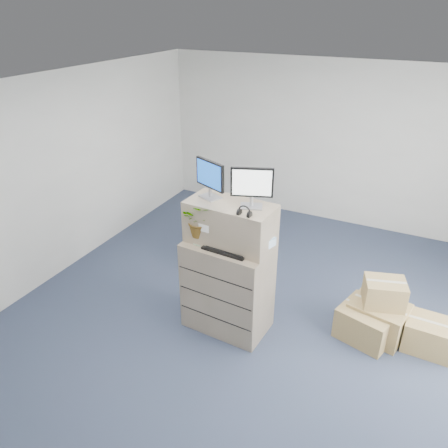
{
  "coord_description": "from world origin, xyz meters",
  "views": [
    {
      "loc": [
        1.61,
        -3.85,
        3.59
      ],
      "look_at": [
        -0.5,
        0.4,
        1.16
      ],
      "focal_mm": 35.0,
      "sensor_mm": 36.0,
      "label": 1
    }
  ],
  "objects": [
    {
      "name": "keyboard",
      "position": [
        -0.21,
        -0.13,
        1.15
      ],
      "size": [
        0.53,
        0.25,
        0.03
      ],
      "primitive_type": "cube",
      "rotation": [
        0.0,
        0.0,
        -0.06
      ],
      "color": "black",
      "rests_on": "filing_cabinet_lower"
    },
    {
      "name": "tissue_box",
      "position": [
        0.13,
        0.09,
        1.26
      ],
      "size": [
        0.29,
        0.2,
        0.1
      ],
      "primitive_type": "cube",
      "rotation": [
        0.0,
        0.0,
        -0.32
      ],
      "color": "#3D8FD2",
      "rests_on": "external_drive"
    },
    {
      "name": "wall_back",
      "position": [
        0.0,
        3.51,
        1.4
      ],
      "size": [
        6.0,
        0.02,
        2.8
      ],
      "primitive_type": "cube",
      "color": "silver",
      "rests_on": "ground"
    },
    {
      "name": "water_bottle",
      "position": [
        -0.17,
        0.03,
        1.28
      ],
      "size": [
        0.08,
        0.08,
        0.29
      ],
      "primitive_type": "cylinder",
      "color": "gray",
      "rests_on": "filing_cabinet_lower"
    },
    {
      "name": "external_drive",
      "position": [
        0.08,
        0.08,
        1.17
      ],
      "size": [
        0.24,
        0.19,
        0.07
      ],
      "primitive_type": "cube",
      "rotation": [
        0.0,
        0.0,
        0.09
      ],
      "color": "black",
      "rests_on": "filing_cabinet_lower"
    },
    {
      "name": "ground",
      "position": [
        0.0,
        0.0,
        0.0
      ],
      "size": [
        7.0,
        7.0,
        0.0
      ],
      "primitive_type": "plane",
      "color": "#272E46",
      "rests_on": "ground"
    },
    {
      "name": "monitor_right",
      "position": [
        -0.01,
        0.07,
        1.88
      ],
      "size": [
        0.43,
        0.24,
        0.44
      ],
      "rotation": [
        0.0,
        0.0,
        0.35
      ],
      "color": "#99999E",
      "rests_on": "filing_cabinet_upper"
    },
    {
      "name": "phone_dock",
      "position": [
        -0.33,
        0.04,
        1.19
      ],
      "size": [
        0.06,
        0.05,
        0.13
      ],
      "rotation": [
        0.0,
        0.0,
        -0.07
      ],
      "color": "silver",
      "rests_on": "filing_cabinet_lower"
    },
    {
      "name": "mouse",
      "position": [
        0.05,
        -0.09,
        1.16
      ],
      "size": [
        0.12,
        0.09,
        0.04
      ],
      "primitive_type": "ellipsoid",
      "rotation": [
        0.0,
        0.0,
        -0.19
      ],
      "color": "silver",
      "rests_on": "filing_cabinet_lower"
    },
    {
      "name": "cardboard_boxes",
      "position": [
        1.51,
        0.61,
        0.25
      ],
      "size": [
        1.3,
        0.75,
        0.75
      ],
      "color": "olive",
      "rests_on": "ground"
    },
    {
      "name": "office_chair",
      "position": [
        -1.0,
        1.43,
        0.39
      ],
      "size": [
        0.99,
        0.97,
        0.77
      ],
      "primitive_type": "imported",
      "rotation": [
        0.0,
        0.0,
        3.62
      ],
      "color": "slate",
      "rests_on": "ground"
    },
    {
      "name": "filing_cabinet_upper",
      "position": [
        -0.25,
        0.05,
        1.38
      ],
      "size": [
        1.01,
        0.55,
        0.49
      ],
      "primitive_type": "cube",
      "rotation": [
        0.0,
        0.0,
        -0.07
      ],
      "color": "gray",
      "rests_on": "filing_cabinet_lower"
    },
    {
      "name": "monitor_left",
      "position": [
        -0.52,
        0.09,
        1.87
      ],
      "size": [
        0.42,
        0.24,
        0.43
      ],
      "rotation": [
        0.0,
        0.0,
        -0.4
      ],
      "color": "#99999E",
      "rests_on": "filing_cabinet_upper"
    },
    {
      "name": "filing_cabinet_lower",
      "position": [
        -0.25,
        -0.0,
        0.57
      ],
      "size": [
        1.01,
        0.66,
        1.14
      ],
      "primitive_type": "cube",
      "rotation": [
        0.0,
        0.0,
        -0.07
      ],
      "color": "gray",
      "rests_on": "ground"
    },
    {
      "name": "potted_plant",
      "position": [
        -0.55,
        -0.09,
        1.37
      ],
      "size": [
        0.44,
        0.47,
        0.4
      ],
      "rotation": [
        0.0,
        0.0,
        -0.07
      ],
      "color": "#9BAF8D",
      "rests_on": "filing_cabinet_lower"
    },
    {
      "name": "headphones",
      "position": [
        0.0,
        -0.15,
        1.67
      ],
      "size": [
        0.15,
        0.03,
        0.14
      ],
      "primitive_type": "torus",
      "rotation": [
        1.57,
        0.0,
        -0.07
      ],
      "color": "black",
      "rests_on": "filing_cabinet_upper"
    }
  ]
}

